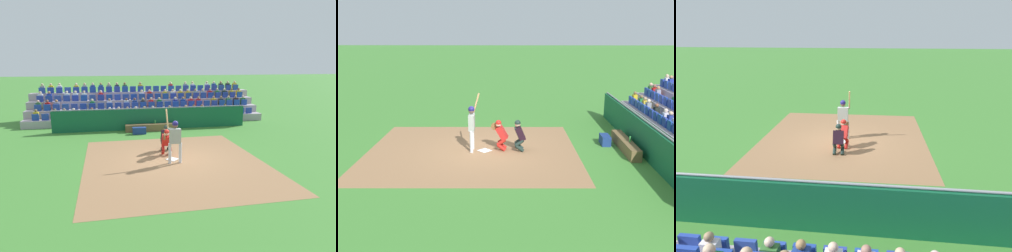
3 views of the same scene
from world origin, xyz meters
TOP-DOWN VIEW (x-y plane):
  - ground_plane at (0.00, 0.00)m, footprint 160.00×160.00m
  - infield_dirt_patch at (0.00, 0.50)m, footprint 7.66×8.46m
  - home_plate_marker at (0.00, 0.00)m, footprint 0.62×0.62m
  - batter_at_plate at (-0.00, 0.49)m, footprint 0.65×0.44m
  - catcher_crouching at (0.15, -0.64)m, footprint 0.50×0.71m
  - home_plate_umpire at (0.04, -1.39)m, footprint 0.48×0.47m
  - dugout_wall at (0.00, -6.24)m, footprint 12.21×0.24m
  - dugout_bench at (0.21, -5.69)m, footprint 3.09×0.40m
  - water_bottle_on_bench at (-0.10, -5.76)m, footprint 0.07×0.07m
  - equipment_duffel_bag at (0.97, -5.04)m, footprint 0.80×0.37m
  - bleacher_stand at (-0.01, -9.73)m, footprint 16.52×3.45m

SIDE VIEW (x-z plane):
  - ground_plane at x=0.00m, z-range 0.00..0.00m
  - infield_dirt_patch at x=0.00m, z-range 0.00..0.01m
  - home_plate_marker at x=0.00m, z-range 0.01..0.02m
  - equipment_duffel_bag at x=0.97m, z-range 0.00..0.40m
  - dugout_bench at x=0.21m, z-range 0.00..0.44m
  - water_bottle_on_bench at x=-0.10m, z-range 0.44..0.66m
  - dugout_wall at x=0.00m, z-range -0.03..1.36m
  - home_plate_umpire at x=0.04m, z-range 0.06..1.35m
  - catcher_crouching at x=0.15m, z-range 0.07..1.33m
  - bleacher_stand at x=-0.01m, z-range -0.55..2.14m
  - batter_at_plate at x=0.00m, z-range 0.00..2.30m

